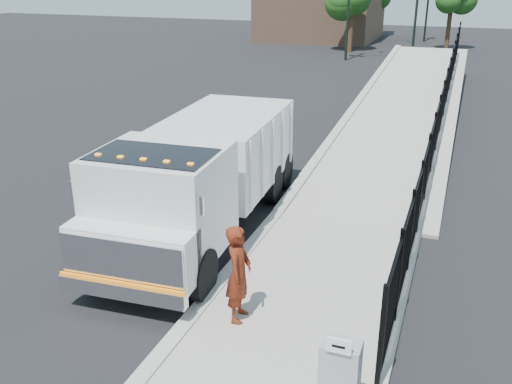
% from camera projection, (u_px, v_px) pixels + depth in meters
% --- Properties ---
extents(ground, '(120.00, 120.00, 0.00)m').
position_uv_depth(ground, '(218.00, 290.00, 11.72)').
color(ground, black).
rests_on(ground, ground).
extents(sidewalk, '(3.55, 12.00, 0.12)m').
position_uv_depth(sidewalk, '(276.00, 368.00, 9.33)').
color(sidewalk, '#9E998E').
rests_on(sidewalk, ground).
extents(curb, '(0.30, 12.00, 0.16)m').
position_uv_depth(curb, '(172.00, 342.00, 9.95)').
color(curb, '#ADAAA3').
rests_on(curb, ground).
extents(ramp, '(3.95, 24.06, 3.19)m').
position_uv_depth(ramp, '(409.00, 119.00, 25.00)').
color(ramp, '#9E998E').
rests_on(ramp, ground).
extents(iron_fence, '(0.10, 28.00, 1.80)m').
position_uv_depth(iron_fence, '(440.00, 123.00, 20.72)').
color(iron_fence, black).
rests_on(iron_fence, ground).
extents(truck, '(3.09, 8.33, 2.81)m').
position_uv_depth(truck, '(200.00, 173.00, 13.67)').
color(truck, black).
rests_on(truck, ground).
extents(worker, '(0.52, 0.72, 1.86)m').
position_uv_depth(worker, '(239.00, 274.00, 10.24)').
color(worker, '#5F1F0D').
rests_on(worker, sidewalk).
extents(utility_cabinet, '(0.55, 0.40, 1.25)m').
position_uv_depth(utility_cabinet, '(339.00, 380.00, 8.06)').
color(utility_cabinet, gray).
rests_on(utility_cabinet, sidewalk).
extents(arrow_sign, '(0.35, 0.04, 0.22)m').
position_uv_depth(arrow_sign, '(339.00, 346.00, 7.59)').
color(arrow_sign, white).
rests_on(arrow_sign, utility_cabinet).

